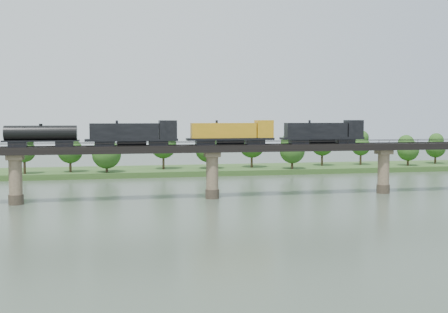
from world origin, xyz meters
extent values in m
plane|color=#374435|center=(0.00, 0.00, 0.00)|extent=(400.00, 400.00, 0.00)
cube|color=#2C4E1F|center=(0.00, 85.00, 0.80)|extent=(300.00, 24.00, 1.60)
cylinder|color=#473A2D|center=(-40.00, 30.00, 1.00)|extent=(3.00, 3.00, 2.00)
cylinder|color=#867158|center=(-40.00, 30.00, 5.50)|extent=(2.60, 2.60, 9.00)
cube|color=#867158|center=(-40.00, 30.00, 9.50)|extent=(3.20, 3.20, 1.00)
cylinder|color=#473A2D|center=(0.00, 30.00, 1.00)|extent=(3.00, 3.00, 2.00)
cylinder|color=#867158|center=(0.00, 30.00, 5.50)|extent=(2.60, 2.60, 9.00)
cube|color=#867158|center=(0.00, 30.00, 9.50)|extent=(3.20, 3.20, 1.00)
cylinder|color=#473A2D|center=(40.00, 30.00, 1.00)|extent=(3.00, 3.00, 2.00)
cylinder|color=#867158|center=(40.00, 30.00, 5.50)|extent=(2.60, 2.60, 9.00)
cube|color=#867158|center=(40.00, 30.00, 9.50)|extent=(3.20, 3.20, 1.00)
cube|color=black|center=(0.00, 30.00, 10.75)|extent=(220.00, 5.00, 1.50)
cube|color=black|center=(0.00, 29.25, 11.58)|extent=(220.00, 0.12, 0.16)
cube|color=black|center=(0.00, 30.75, 11.58)|extent=(220.00, 0.12, 0.16)
cube|color=black|center=(0.00, 27.60, 12.20)|extent=(220.00, 0.10, 0.10)
cube|color=black|center=(0.00, 32.40, 12.20)|extent=(220.00, 0.10, 0.10)
cube|color=black|center=(0.00, 27.60, 11.85)|extent=(0.08, 0.08, 0.70)
cube|color=black|center=(0.00, 32.40, 11.85)|extent=(0.08, 0.08, 0.70)
cylinder|color=#382619|center=(-44.43, 76.31, 3.35)|extent=(0.70, 0.70, 3.51)
sphere|color=#1E4814|center=(-44.43, 76.31, 8.03)|extent=(6.31, 6.31, 6.31)
sphere|color=#1E4814|center=(-44.43, 76.31, 10.96)|extent=(4.73, 4.73, 4.73)
cylinder|color=#382619|center=(-32.24, 78.84, 3.27)|extent=(0.70, 0.70, 3.34)
sphere|color=#1E4814|center=(-32.24, 78.84, 7.73)|extent=(7.18, 7.18, 7.18)
sphere|color=#1E4814|center=(-32.24, 78.84, 10.52)|extent=(5.39, 5.39, 5.39)
cylinder|color=#382619|center=(-22.01, 76.15, 3.01)|extent=(0.70, 0.70, 2.83)
sphere|color=#1E4814|center=(-22.01, 76.15, 6.78)|extent=(8.26, 8.26, 8.26)
sphere|color=#1E4814|center=(-22.01, 76.15, 9.14)|extent=(6.19, 6.19, 6.19)
cylinder|color=#382619|center=(-5.04, 82.68, 3.58)|extent=(0.70, 0.70, 3.96)
sphere|color=#1E4814|center=(-5.04, 82.68, 8.87)|extent=(8.07, 8.07, 8.07)
sphere|color=#1E4814|center=(-5.04, 82.68, 12.17)|extent=(6.05, 6.05, 6.05)
cylinder|color=#382619|center=(8.52, 81.14, 3.23)|extent=(0.70, 0.70, 3.27)
sphere|color=#1E4814|center=(8.52, 81.14, 7.59)|extent=(8.03, 8.03, 8.03)
sphere|color=#1E4814|center=(8.52, 81.14, 10.31)|extent=(6.02, 6.02, 6.02)
cylinder|color=#382619|center=(22.65, 82.31, 3.56)|extent=(0.70, 0.70, 3.92)
sphere|color=#1E4814|center=(22.65, 82.31, 8.79)|extent=(8.29, 8.29, 8.29)
sphere|color=#1E4814|center=(22.65, 82.31, 12.05)|extent=(6.21, 6.21, 6.21)
cylinder|color=#382619|center=(33.59, 75.35, 3.11)|extent=(0.70, 0.70, 3.02)
sphere|color=#1E4814|center=(33.59, 75.35, 7.15)|extent=(7.74, 7.74, 7.74)
sphere|color=#1E4814|center=(33.59, 75.35, 9.67)|extent=(5.80, 5.80, 5.80)
cylinder|color=#382619|center=(46.81, 84.03, 3.50)|extent=(0.70, 0.70, 3.80)
sphere|color=#1E4814|center=(46.81, 84.03, 8.56)|extent=(7.47, 7.47, 7.47)
sphere|color=#1E4814|center=(46.81, 84.03, 11.73)|extent=(5.60, 5.60, 5.60)
cylinder|color=#382619|center=(60.48, 84.26, 3.29)|extent=(0.70, 0.70, 3.38)
sphere|color=#1E4814|center=(60.48, 84.26, 7.80)|extent=(6.23, 6.23, 6.23)
sphere|color=#1E4814|center=(60.48, 84.26, 10.62)|extent=(4.67, 4.67, 4.67)
cylinder|color=#382619|center=(74.35, 78.39, 2.99)|extent=(0.70, 0.70, 2.77)
sphere|color=#1E4814|center=(74.35, 78.39, 6.68)|extent=(7.04, 7.04, 7.04)
sphere|color=#1E4814|center=(74.35, 78.39, 8.99)|extent=(5.28, 5.28, 5.28)
cylinder|color=#382619|center=(87.62, 83.57, 3.07)|extent=(0.70, 0.70, 2.94)
sphere|color=#1E4814|center=(87.62, 83.57, 7.00)|extent=(6.73, 6.73, 6.73)
sphere|color=#1E4814|center=(87.62, 83.57, 9.45)|extent=(5.05, 5.05, 5.05)
cube|color=black|center=(30.43, 30.00, 12.05)|extent=(3.99, 2.40, 1.10)
cube|color=black|center=(19.45, 30.00, 12.05)|extent=(3.99, 2.40, 1.10)
cube|color=black|center=(24.94, 30.00, 12.75)|extent=(18.97, 2.99, 0.50)
cube|color=black|center=(23.45, 30.00, 14.59)|extent=(13.97, 2.70, 3.19)
cube|color=black|center=(32.43, 30.00, 14.89)|extent=(3.59, 2.99, 3.79)
cylinder|color=black|center=(24.94, 30.00, 12.20)|extent=(5.99, 1.40, 1.40)
cube|color=black|center=(9.47, 30.00, 12.05)|extent=(3.99, 2.40, 1.10)
cube|color=black|center=(-1.51, 30.00, 12.05)|extent=(3.99, 2.40, 1.10)
cube|color=black|center=(3.98, 30.00, 12.75)|extent=(18.97, 2.99, 0.50)
cube|color=orange|center=(2.49, 30.00, 14.59)|extent=(13.97, 2.70, 3.19)
cube|color=orange|center=(11.47, 30.00, 14.89)|extent=(3.59, 2.99, 3.79)
cylinder|color=black|center=(3.98, 30.00, 12.20)|extent=(5.99, 1.40, 1.40)
cube|color=black|center=(-11.49, 30.00, 12.05)|extent=(3.99, 2.40, 1.10)
cube|color=black|center=(-22.47, 30.00, 12.05)|extent=(3.99, 2.40, 1.10)
cube|color=black|center=(-16.98, 30.00, 12.75)|extent=(18.97, 2.99, 0.50)
cube|color=black|center=(-18.48, 30.00, 14.59)|extent=(13.97, 2.70, 3.19)
cube|color=black|center=(-9.49, 30.00, 14.89)|extent=(3.59, 2.99, 3.79)
cylinder|color=black|center=(-16.98, 30.00, 12.20)|extent=(5.99, 1.40, 1.40)
cube|color=black|center=(-30.45, 30.00, 12.05)|extent=(3.49, 2.20, 1.10)
cube|color=black|center=(-39.44, 30.00, 12.05)|extent=(3.49, 2.20, 1.10)
cube|color=black|center=(-34.95, 30.00, 12.70)|extent=(14.97, 2.40, 0.30)
cylinder|color=black|center=(-34.95, 30.00, 14.29)|extent=(13.97, 2.99, 2.99)
cylinder|color=black|center=(-34.95, 30.00, 15.89)|extent=(0.70, 0.70, 0.50)
camera|label=1|loc=(-22.47, -87.53, 17.56)|focal=45.00mm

